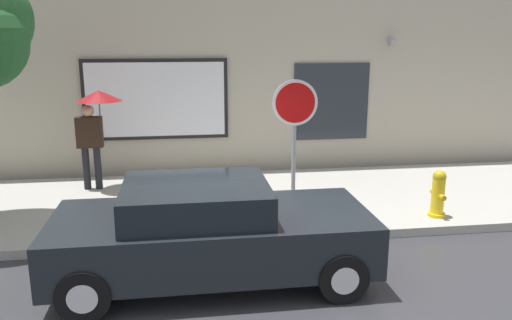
% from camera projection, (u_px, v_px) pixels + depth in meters
% --- Properties ---
extents(ground_plane, '(60.00, 60.00, 0.00)m').
position_uv_depth(ground_plane, '(225.00, 277.00, 7.09)').
color(ground_plane, '#333338').
extents(sidewalk, '(20.00, 4.00, 0.15)m').
position_uv_depth(sidewalk, '(211.00, 203.00, 9.95)').
color(sidewalk, '#A3A099').
rests_on(sidewalk, ground).
extents(building_facade, '(20.00, 0.67, 7.00)m').
position_uv_depth(building_facade, '(201.00, 24.00, 11.55)').
color(building_facade, '#B2A893').
rests_on(building_facade, ground).
extents(parked_car, '(4.19, 1.90, 1.36)m').
position_uv_depth(parked_car, '(210.00, 232.00, 6.88)').
color(parked_car, black).
rests_on(parked_car, ground).
extents(fire_hydrant, '(0.30, 0.44, 0.83)m').
position_uv_depth(fire_hydrant, '(438.00, 194.00, 8.94)').
color(fire_hydrant, yellow).
rests_on(fire_hydrant, sidewalk).
extents(pedestrian_with_umbrella, '(0.94, 0.90, 2.02)m').
position_uv_depth(pedestrian_with_umbrella, '(95.00, 114.00, 10.29)').
color(pedestrian_with_umbrella, black).
rests_on(pedestrian_with_umbrella, sidewalk).
extents(stop_sign, '(0.76, 0.10, 2.38)m').
position_uv_depth(stop_sign, '(295.00, 122.00, 8.56)').
color(stop_sign, gray).
rests_on(stop_sign, sidewalk).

